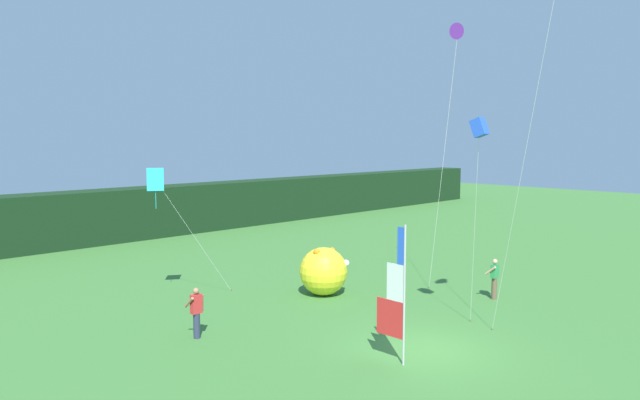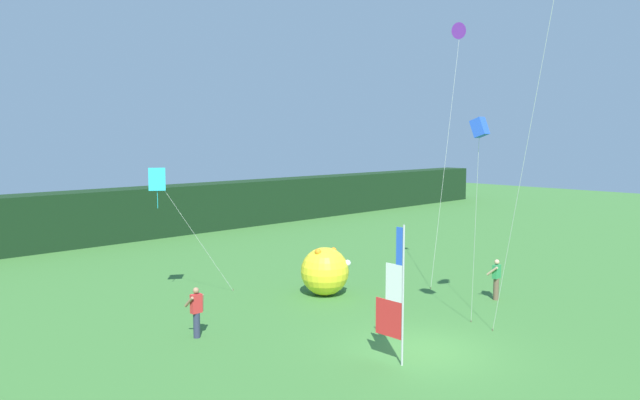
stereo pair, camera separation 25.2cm
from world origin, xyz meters
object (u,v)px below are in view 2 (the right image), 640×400
(person_mid_field, at_px, (196,311))
(kite_cyan_diamond_0, at_px, (160,184))
(person_near_banner, at_px, (496,278))
(kite_purple_delta_1, at_px, (460,33))
(inflatable_balloon, at_px, (325,271))
(kite_blue_box_2, at_px, (480,129))
(banner_flag, at_px, (395,297))

(person_mid_field, distance_m, kite_cyan_diamond_0, 6.30)
(person_near_banner, distance_m, kite_cyan_diamond_0, 13.89)
(person_near_banner, distance_m, kite_purple_delta_1, 10.27)
(inflatable_balloon, distance_m, kite_purple_delta_1, 11.44)
(kite_purple_delta_1, bearing_deg, kite_cyan_diamond_0, 146.06)
(person_near_banner, xyz_separation_m, kite_blue_box_2, (-4.48, -1.77, 5.89))
(inflatable_balloon, bearing_deg, kite_blue_box_2, -90.31)
(kite_cyan_diamond_0, bearing_deg, person_mid_field, -107.11)
(person_near_banner, bearing_deg, banner_flag, -170.05)
(kite_cyan_diamond_0, relative_size, kite_purple_delta_1, 0.47)
(person_mid_field, relative_size, inflatable_balloon, 0.83)
(inflatable_balloon, relative_size, kite_cyan_diamond_0, 0.38)
(person_near_banner, bearing_deg, inflatable_balloon, 129.97)
(inflatable_balloon, bearing_deg, kite_cyan_diamond_0, 143.15)
(person_mid_field, bearing_deg, inflatable_balloon, 7.58)
(banner_flag, distance_m, inflatable_balloon, 7.79)
(banner_flag, height_order, kite_blue_box_2, kite_blue_box_2)
(banner_flag, height_order, kite_purple_delta_1, kite_purple_delta_1)
(banner_flag, xyz_separation_m, person_near_banner, (8.23, 1.44, -1.07))
(banner_flag, distance_m, person_near_banner, 8.42)
(banner_flag, bearing_deg, kite_blue_box_2, -4.96)
(banner_flag, xyz_separation_m, inflatable_balloon, (3.79, 6.74, -0.95))
(banner_flag, bearing_deg, person_near_banner, 9.95)
(kite_purple_delta_1, bearing_deg, inflatable_balloon, 149.34)
(banner_flag, xyz_separation_m, kite_purple_delta_1, (8.78, 3.78, 8.91))
(kite_blue_box_2, bearing_deg, person_mid_field, 137.28)
(kite_purple_delta_1, bearing_deg, kite_blue_box_2, -140.79)
(person_near_banner, relative_size, kite_cyan_diamond_0, 0.31)
(banner_flag, distance_m, kite_purple_delta_1, 13.07)
(inflatable_balloon, height_order, kite_purple_delta_1, kite_purple_delta_1)
(person_near_banner, xyz_separation_m, kite_purple_delta_1, (0.55, 2.34, 9.98))
(person_mid_field, xyz_separation_m, kite_cyan_diamond_0, (1.48, 4.82, 3.77))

